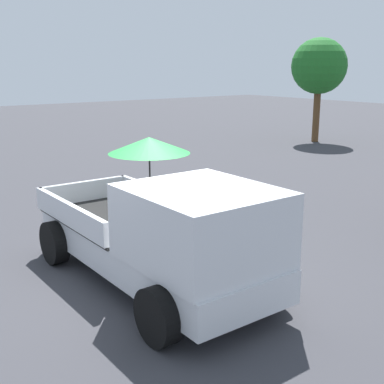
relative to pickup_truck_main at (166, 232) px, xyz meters
The scene contains 3 objects.
ground_plane 1.09m from the pickup_truck_main, behind, with size 80.00×80.00×0.00m, color #38383D.
pickup_truck_main is the anchor object (origin of this frame).
tree_by_lot 17.87m from the pickup_truck_main, 122.01° to the left, with size 2.58×2.58×4.83m.
Camera 1 is at (6.76, -4.21, 3.57)m, focal length 47.08 mm.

